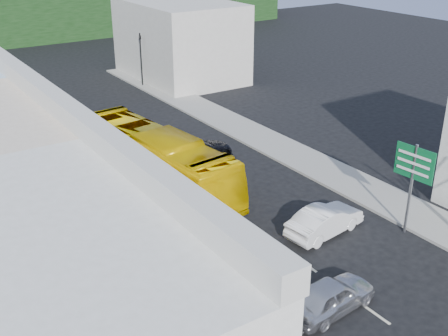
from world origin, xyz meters
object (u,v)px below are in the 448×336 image
pedestrian_left (84,262)px  bus (155,162)px  car_red (203,258)px  car_silver (331,295)px  car_white (325,220)px  direction_sign (410,190)px  traffic_signal (141,60)px

pedestrian_left → bus: bearing=-66.7°
bus → car_red: (-2.11, -8.40, -0.85)m
car_silver → car_white: bearing=-45.9°
direction_sign → traffic_signal: (0.80, 30.03, 0.14)m
bus → direction_sign: size_ratio=2.60×
car_red → traffic_signal: traffic_signal is taller
bus → traffic_signal: size_ratio=2.45×
car_silver → car_red: (-2.70, 4.80, 0.00)m
car_white → traffic_signal: 28.38m
car_white → direction_sign: 4.17m
bus → car_silver: size_ratio=2.64×
car_white → pedestrian_left: bearing=69.8°
car_white → car_red: same height
car_white → direction_sign: size_ratio=0.99×
car_silver → car_white: size_ratio=1.00×
car_white → bus: bearing=18.7°
bus → car_red: bearing=-110.9°
car_red → bus: bearing=-21.6°
bus → car_silver: (0.59, -13.20, -0.85)m
pedestrian_left → traffic_signal: traffic_signal is taller
car_silver → traffic_signal: traffic_signal is taller
direction_sign → car_red: bearing=161.2°
car_silver → car_white: (3.78, 4.40, 0.00)m
car_silver → traffic_signal: (7.90, 32.43, 1.67)m
car_white → direction_sign: direction_sign is taller
car_red → traffic_signal: bearing=-28.5°
car_white → traffic_signal: bearing=-16.1°
bus → car_white: (4.37, -8.80, -0.85)m
car_white → car_red: bearing=78.7°
traffic_signal → car_red: bearing=60.0°
car_red → pedestrian_left: 4.85m
bus → car_silver: bearing=-94.2°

